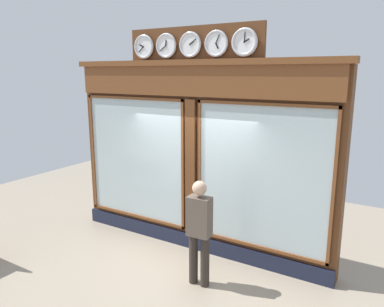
% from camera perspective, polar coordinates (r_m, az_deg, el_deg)
% --- Properties ---
extents(shop_facade, '(5.28, 0.42, 4.03)m').
position_cam_1_polar(shop_facade, '(6.77, 0.55, -0.22)').
color(shop_facade, '#5B3319').
rests_on(shop_facade, ground_plane).
extents(pedestrian, '(0.37, 0.24, 1.69)m').
position_cam_1_polar(pedestrian, '(5.75, 1.13, -11.56)').
color(pedestrian, '#312A24').
rests_on(pedestrian, ground_plane).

